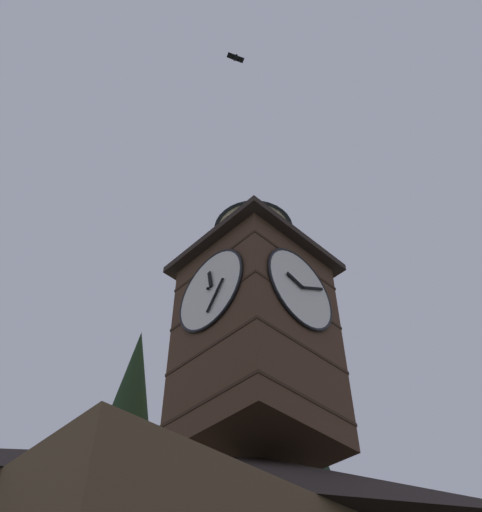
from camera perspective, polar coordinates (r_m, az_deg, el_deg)
clock_tower at (r=18.28m, az=1.48°, el=-6.73°), size 4.52×4.52×9.90m
flying_bird_high at (r=20.82m, az=-0.55°, el=19.26°), size 0.62×0.40×0.15m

